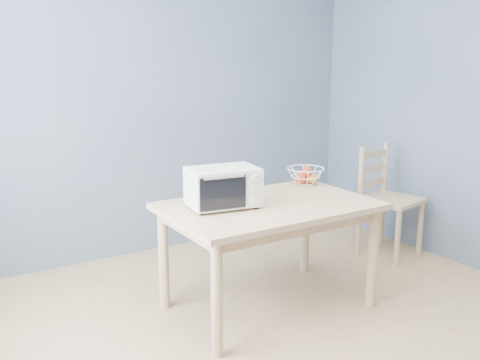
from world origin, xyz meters
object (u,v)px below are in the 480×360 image
dining_table (269,218)px  toaster_oven (221,187)px  fruit_basket (305,175)px  dining_chair (386,201)px

dining_table → toaster_oven: (-0.33, 0.08, 0.24)m
dining_table → fruit_basket: bearing=29.0°
toaster_oven → dining_chair: size_ratio=0.51×
dining_chair → dining_table: bearing=-179.3°
dining_table → fruit_basket: size_ratio=3.99×
toaster_oven → dining_table: bearing=-5.7°
dining_table → toaster_oven: toaster_oven is taller
dining_table → fruit_basket: (0.55, 0.31, 0.17)m
fruit_basket → dining_chair: 1.01m
toaster_oven → fruit_basket: bearing=22.8°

